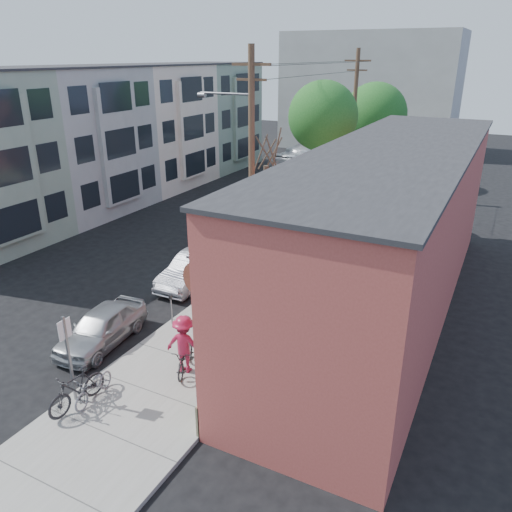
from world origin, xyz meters
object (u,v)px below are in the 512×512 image
at_px(tree_leafy_far, 375,115).
at_px(car_0, 102,327).
at_px(patron_green, 212,386).
at_px(car_2, 246,237).
at_px(car_4, 316,191).
at_px(car_1, 194,269).
at_px(tree_leafy_mid, 323,117).
at_px(bus, 309,163).
at_px(cyclist, 185,344).
at_px(sign_post, 68,351).
at_px(parking_meter_far, 271,235).
at_px(utility_pole_near, 250,159).
at_px(patio_chair_b, 207,395).
at_px(patio_chair_a, 229,367).
at_px(car_3, 279,211).
at_px(parked_bike_a, 77,389).
at_px(parked_bike_b, 94,386).
at_px(parking_meter_near, 171,304).
at_px(patron_grey, 207,353).
at_px(tree_bare, 266,216).

relative_size(tree_leafy_far, car_0, 1.93).
distance_m(patron_green, car_2, 13.26).
bearing_deg(car_4, car_1, -84.31).
xyz_separation_m(tree_leafy_mid, bus, (-4.90, 10.82, -5.03)).
relative_size(patron_green, cyclist, 0.76).
distance_m(sign_post, car_0, 3.55).
xyz_separation_m(parking_meter_far, utility_pole_near, (0.14, -2.50, 4.43)).
height_order(patio_chair_b, car_0, car_0).
distance_m(tree_leafy_mid, patio_chair_a, 17.69).
bearing_deg(car_0, car_3, 84.93).
relative_size(parked_bike_a, parked_bike_b, 1.17).
bearing_deg(utility_pole_near, patio_chair_a, -66.90).
height_order(car_1, car_4, car_1).
bearing_deg(parking_meter_near, patron_grey, -36.25).
height_order(tree_leafy_far, car_2, tree_leafy_far).
height_order(parked_bike_a, car_3, parked_bike_a).
bearing_deg(car_2, sign_post, -87.45).
xyz_separation_m(parking_meter_far, bus, (-4.35, 16.43, 0.44)).
bearing_deg(parking_meter_far, parked_bike_a, -88.27).
distance_m(car_0, car_2, 10.76).
bearing_deg(sign_post, tree_leafy_far, 89.17).
height_order(tree_leafy_far, cyclist, tree_leafy_far).
height_order(parking_meter_far, car_1, car_1).
bearing_deg(tree_leafy_far, car_4, -106.04).
distance_m(tree_leafy_mid, car_1, 12.25).
height_order(utility_pole_near, car_2, utility_pole_near).
xyz_separation_m(tree_leafy_far, car_0, (-2.10, -28.26, -4.72)).
height_order(parking_meter_far, parked_bike_b, parking_meter_far).
xyz_separation_m(tree_leafy_far, patron_green, (3.38, -29.62, -4.50)).
distance_m(parking_meter_near, car_0, 2.61).
xyz_separation_m(tree_leafy_mid, patron_grey, (2.45, -16.55, -5.45)).
bearing_deg(patio_chair_a, car_2, 109.78).
distance_m(patio_chair_b, patron_grey, 1.62).
distance_m(tree_bare, cyclist, 9.51).
height_order(tree_leafy_mid, car_3, tree_leafy_mid).
bearing_deg(tree_leafy_far, parked_bike_a, -90.24).
bearing_deg(patron_grey, car_2, -139.88).
height_order(parking_meter_near, tree_leafy_far, tree_leafy_far).
height_order(parking_meter_far, car_0, parking_meter_far).
xyz_separation_m(tree_leafy_mid, car_0, (-2.10, -16.44, -5.77)).
distance_m(patio_chair_a, car_2, 11.88).
bearing_deg(parking_meter_near, parking_meter_far, 90.00).
height_order(parking_meter_near, car_4, car_4).
xyz_separation_m(patio_chair_a, car_1, (-5.12, 5.76, 0.13)).
bearing_deg(parked_bike_b, parking_meter_near, 89.88).
distance_m(tree_leafy_mid, car_4, 7.79).
bearing_deg(car_3, tree_leafy_mid, 18.99).
distance_m(utility_pole_near, tree_bare, 2.96).
relative_size(utility_pole_near, patio_chair_a, 11.36).
height_order(parking_meter_far, car_4, car_4).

